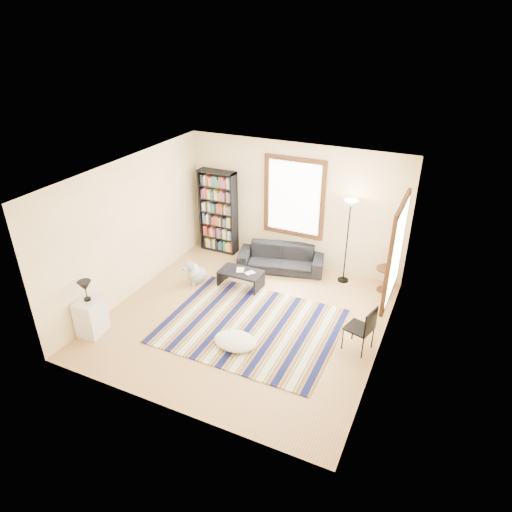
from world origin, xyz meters
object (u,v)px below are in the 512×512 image
at_px(floor_cushion, 235,341).
at_px(folding_chair, 359,328).
at_px(bookshelf, 218,212).
at_px(dog, 197,270).
at_px(side_table, 385,280).
at_px(sofa, 281,258).
at_px(floor_lamp, 347,242).
at_px(white_cabinet, 91,316).
at_px(coffee_table, 241,279).

bearing_deg(floor_cushion, folding_chair, 22.89).
relative_size(bookshelf, dog, 3.41).
relative_size(floor_cushion, dog, 1.32).
height_order(side_table, dog, dog).
distance_m(sofa, bookshelf, 1.89).
bearing_deg(floor_lamp, floor_cushion, -110.67).
height_order(floor_cushion, side_table, side_table).
bearing_deg(dog, floor_cushion, -25.08).
relative_size(floor_lamp, folding_chair, 2.16).
bearing_deg(side_table, sofa, -178.68).
xyz_separation_m(side_table, white_cabinet, (-4.50, -3.66, 0.08)).
bearing_deg(folding_chair, sofa, 153.02).
xyz_separation_m(floor_lamp, side_table, (0.88, -0.05, -0.66)).
height_order(floor_lamp, folding_chair, floor_lamp).
bearing_deg(dog, bookshelf, 118.45).
distance_m(coffee_table, floor_lamp, 2.35).
bearing_deg(white_cabinet, sofa, 50.34).
xyz_separation_m(bookshelf, white_cabinet, (-0.47, -3.88, -0.65)).
bearing_deg(coffee_table, dog, -165.04).
bearing_deg(sofa, white_cabinet, -135.32).
bearing_deg(floor_cushion, white_cabinet, -163.23).
bearing_deg(floor_lamp, sofa, -175.99).
xyz_separation_m(floor_lamp, dog, (-2.84, -1.39, -0.64)).
height_order(bookshelf, coffee_table, bookshelf).
height_order(floor_lamp, side_table, floor_lamp).
distance_m(coffee_table, floor_cushion, 1.98).
height_order(bookshelf, dog, bookshelf).
xyz_separation_m(sofa, floor_cushion, (0.31, -2.85, -0.18)).
relative_size(floor_lamp, side_table, 3.44).
bearing_deg(dog, folding_chair, 5.60).
relative_size(coffee_table, floor_lamp, 0.48).
height_order(bookshelf, floor_lamp, bookshelf).
distance_m(bookshelf, dog, 1.74).
bearing_deg(floor_lamp, bookshelf, 176.92).
relative_size(sofa, white_cabinet, 2.71).
distance_m(sofa, coffee_table, 1.15).
distance_m(sofa, floor_lamp, 1.57).
xyz_separation_m(side_table, folding_chair, (-0.05, -2.09, 0.16)).
bearing_deg(floor_lamp, dog, -153.93).
distance_m(floor_lamp, dog, 3.23).
bearing_deg(side_table, dog, -160.13).
bearing_deg(floor_lamp, coffee_table, -149.16).
relative_size(sofa, floor_lamp, 1.02).
xyz_separation_m(white_cabinet, dog, (0.78, 2.32, -0.06)).
bearing_deg(sofa, dog, -151.65).
height_order(sofa, dog, dog).
distance_m(floor_lamp, folding_chair, 2.34).
height_order(sofa, side_table, sofa).
bearing_deg(bookshelf, side_table, -3.08).
distance_m(side_table, white_cabinet, 5.80).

